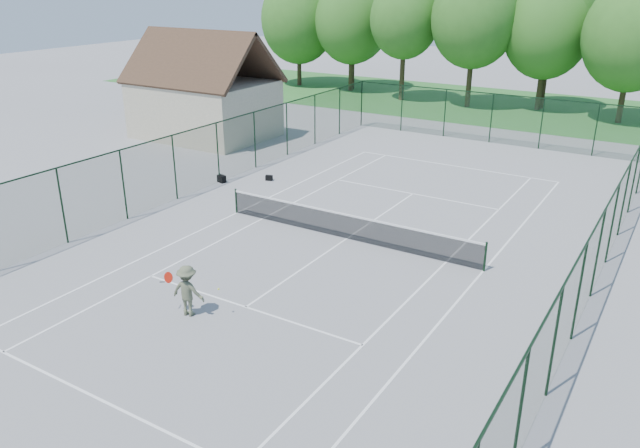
{
  "coord_description": "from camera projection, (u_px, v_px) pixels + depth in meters",
  "views": [
    {
      "loc": [
        10.93,
        -19.72,
        9.58
      ],
      "look_at": [
        0.0,
        -2.0,
        1.3
      ],
      "focal_mm": 35.0,
      "sensor_mm": 36.0,
      "label": 1
    }
  ],
  "objects": [
    {
      "name": "ground",
      "position": [
        347.0,
        239.0,
        24.46
      ],
      "size": [
        140.0,
        140.0,
        0.0
      ],
      "primitive_type": "plane",
      "color": "gray",
      "rests_on": "ground"
    },
    {
      "name": "grass_far",
      "position": [
        537.0,
        110.0,
        48.19
      ],
      "size": [
        80.0,
        16.0,
        0.01
      ],
      "primitive_type": "cube",
      "color": "#31742E",
      "rests_on": "ground"
    },
    {
      "name": "court_lines",
      "position": [
        347.0,
        239.0,
        24.46
      ],
      "size": [
        11.05,
        23.85,
        0.01
      ],
      "color": "white",
      "rests_on": "ground"
    },
    {
      "name": "tennis_net",
      "position": [
        347.0,
        225.0,
        24.25
      ],
      "size": [
        11.08,
        0.08,
        1.1
      ],
      "color": "black",
      "rests_on": "ground"
    },
    {
      "name": "fence_enclosure",
      "position": [
        347.0,
        201.0,
        23.89
      ],
      "size": [
        18.05,
        36.05,
        3.02
      ],
      "color": "#17341F",
      "rests_on": "ground"
    },
    {
      "name": "utility_building",
      "position": [
        203.0,
        87.0,
        39.02
      ],
      "size": [
        8.6,
        6.27,
        6.63
      ],
      "color": "beige",
      "rests_on": "ground"
    },
    {
      "name": "tree_line_far",
      "position": [
        547.0,
        29.0,
        45.97
      ],
      "size": [
        39.4,
        6.4,
        9.7
      ],
      "color": "#3C2E1B",
      "rests_on": "ground"
    },
    {
      "name": "sports_bag_a",
      "position": [
        222.0,
        179.0,
        31.11
      ],
      "size": [
        0.5,
        0.38,
        0.36
      ],
      "primitive_type": "cube",
      "rotation": [
        0.0,
        0.0,
        -0.27
      ],
      "color": "black",
      "rests_on": "ground"
    },
    {
      "name": "sports_bag_b",
      "position": [
        269.0,
        178.0,
        31.41
      ],
      "size": [
        0.39,
        0.31,
        0.27
      ],
      "primitive_type": "cube",
      "rotation": [
        0.0,
        0.0,
        0.34
      ],
      "color": "black",
      "rests_on": "ground"
    },
    {
      "name": "tennis_player",
      "position": [
        188.0,
        291.0,
        18.69
      ],
      "size": [
        1.78,
        0.86,
        1.62
      ],
      "color": "#575D43",
      "rests_on": "ground"
    }
  ]
}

